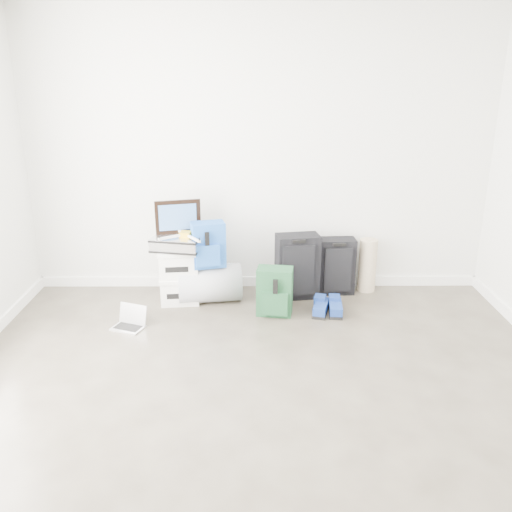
{
  "coord_description": "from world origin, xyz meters",
  "views": [
    {
      "loc": [
        -0.06,
        -2.73,
        2.14
      ],
      "look_at": [
        -0.03,
        1.9,
        0.53
      ],
      "focal_mm": 38.0,
      "sensor_mm": 36.0,
      "label": 1
    }
  ],
  "objects_px": {
    "carry_on": "(336,266)",
    "laptop": "(130,322)",
    "large_suitcase": "(297,266)",
    "duffel_bag": "(210,283)",
    "boxes_stack": "(179,276)",
    "briefcase": "(178,243)"
  },
  "relations": [
    {
      "from": "briefcase",
      "to": "laptop",
      "type": "distance_m",
      "value": 0.86
    },
    {
      "from": "carry_on",
      "to": "large_suitcase",
      "type": "bearing_deg",
      "value": -167.54
    },
    {
      "from": "large_suitcase",
      "to": "carry_on",
      "type": "height_order",
      "value": "large_suitcase"
    },
    {
      "from": "carry_on",
      "to": "briefcase",
      "type": "bearing_deg",
      "value": -174.0
    },
    {
      "from": "briefcase",
      "to": "large_suitcase",
      "type": "height_order",
      "value": "briefcase"
    },
    {
      "from": "duffel_bag",
      "to": "laptop",
      "type": "distance_m",
      "value": 0.87
    },
    {
      "from": "briefcase",
      "to": "laptop",
      "type": "bearing_deg",
      "value": -112.92
    },
    {
      "from": "large_suitcase",
      "to": "laptop",
      "type": "bearing_deg",
      "value": -165.25
    },
    {
      "from": "large_suitcase",
      "to": "carry_on",
      "type": "bearing_deg",
      "value": 5.68
    },
    {
      "from": "carry_on",
      "to": "duffel_bag",
      "type": "bearing_deg",
      "value": -172.8
    },
    {
      "from": "laptop",
      "to": "boxes_stack",
      "type": "bearing_deg",
      "value": 76.87
    },
    {
      "from": "duffel_bag",
      "to": "laptop",
      "type": "bearing_deg",
      "value": -147.73
    },
    {
      "from": "duffel_bag",
      "to": "large_suitcase",
      "type": "relative_size",
      "value": 0.94
    },
    {
      "from": "carry_on",
      "to": "boxes_stack",
      "type": "bearing_deg",
      "value": -174.0
    },
    {
      "from": "carry_on",
      "to": "laptop",
      "type": "height_order",
      "value": "carry_on"
    },
    {
      "from": "duffel_bag",
      "to": "laptop",
      "type": "relative_size",
      "value": 1.89
    },
    {
      "from": "laptop",
      "to": "duffel_bag",
      "type": "bearing_deg",
      "value": 61.47
    },
    {
      "from": "boxes_stack",
      "to": "large_suitcase",
      "type": "distance_m",
      "value": 1.14
    },
    {
      "from": "boxes_stack",
      "to": "large_suitcase",
      "type": "bearing_deg",
      "value": 0.19
    },
    {
      "from": "large_suitcase",
      "to": "boxes_stack",
      "type": "bearing_deg",
      "value": 176.9
    },
    {
      "from": "carry_on",
      "to": "laptop",
      "type": "distance_m",
      "value": 2.06
    },
    {
      "from": "boxes_stack",
      "to": "duffel_bag",
      "type": "height_order",
      "value": "boxes_stack"
    }
  ]
}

